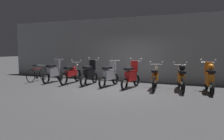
{
  "coord_description": "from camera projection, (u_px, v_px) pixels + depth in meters",
  "views": [
    {
      "loc": [
        3.0,
        -7.85,
        1.65
      ],
      "look_at": [
        -0.39,
        0.68,
        0.75
      ],
      "focal_mm": 32.86,
      "sensor_mm": 36.0,
      "label": 1
    }
  ],
  "objects": [
    {
      "name": "motorbike_slot_1",
      "position": [
        71.0,
        73.0,
        10.1
      ],
      "size": [
        0.59,
        1.95,
        1.15
      ],
      "color": "black",
      "rests_on": "ground"
    },
    {
      "name": "bicycle",
      "position": [
        37.0,
        74.0,
        10.88
      ],
      "size": [
        0.5,
        1.73,
        0.89
      ],
      "color": "black",
      "rests_on": "ground"
    },
    {
      "name": "motorbike_slot_4",
      "position": [
        131.0,
        76.0,
        8.88
      ],
      "size": [
        0.58,
        1.67,
        1.29
      ],
      "color": "black",
      "rests_on": "ground"
    },
    {
      "name": "motorbike_slot_6",
      "position": [
        181.0,
        78.0,
        8.23
      ],
      "size": [
        0.58,
        1.94,
        1.15
      ],
      "color": "black",
      "rests_on": "ground"
    },
    {
      "name": "back_wall",
      "position": [
        133.0,
        49.0,
        10.97
      ],
      "size": [
        16.0,
        0.3,
        3.37
      ],
      "primitive_type": "cube",
      "color": "gray",
      "rests_on": "ground"
    },
    {
      "name": "motorbike_slot_3",
      "position": [
        110.0,
        75.0,
        9.29
      ],
      "size": [
        0.56,
        1.67,
        1.18
      ],
      "color": "black",
      "rests_on": "ground"
    },
    {
      "name": "ground_plane",
      "position": [
        115.0,
        90.0,
        8.53
      ],
      "size": [
        80.0,
        80.0,
        0.0
      ],
      "primitive_type": "plane",
      "color": "#424244"
    },
    {
      "name": "motorbike_slot_7",
      "position": [
        209.0,
        78.0,
        7.84
      ],
      "size": [
        0.59,
        1.68,
        1.29
      ],
      "color": "black",
      "rests_on": "ground"
    },
    {
      "name": "motorbike_slot_5",
      "position": [
        155.0,
        78.0,
        8.57
      ],
      "size": [
        0.59,
        1.95,
        1.15
      ],
      "color": "black",
      "rests_on": "ground"
    },
    {
      "name": "motorbike_slot_0",
      "position": [
        54.0,
        72.0,
        10.46
      ],
      "size": [
        0.56,
        1.68,
        1.18
      ],
      "color": "black",
      "rests_on": "ground"
    },
    {
      "name": "motorbike_slot_2",
      "position": [
        90.0,
        74.0,
        9.71
      ],
      "size": [
        0.59,
        1.68,
        1.29
      ],
      "color": "black",
      "rests_on": "ground"
    }
  ]
}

